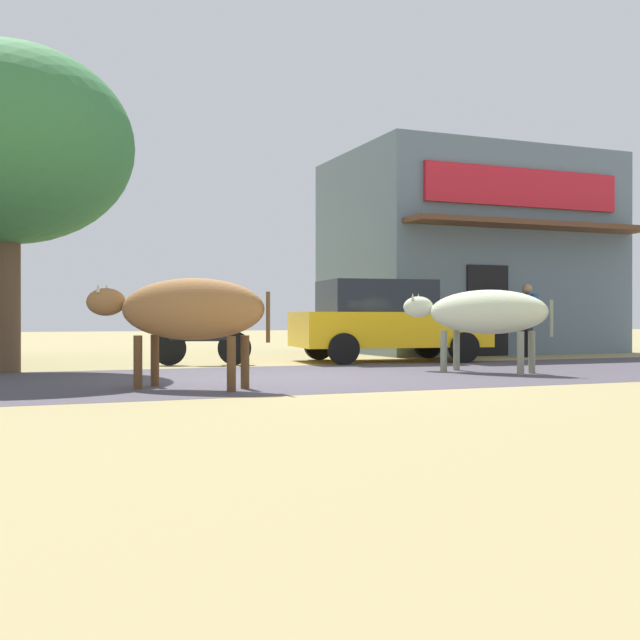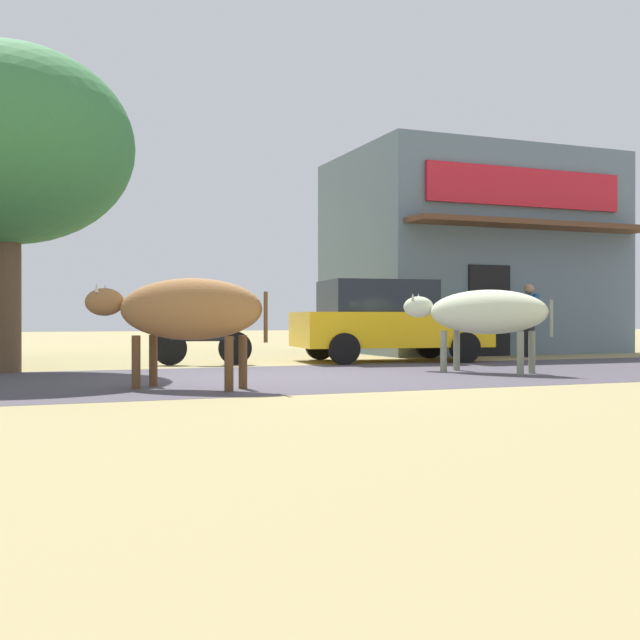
{
  "view_description": "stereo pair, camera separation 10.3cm",
  "coord_description": "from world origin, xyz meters",
  "px_view_note": "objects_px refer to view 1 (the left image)",
  "views": [
    {
      "loc": [
        -4.01,
        -11.18,
        0.9
      ],
      "look_at": [
        1.04,
        1.34,
        0.85
      ],
      "focal_mm": 44.63,
      "sensor_mm": 36.0,
      "label": 1
    },
    {
      "loc": [
        -3.91,
        -11.22,
        0.9
      ],
      "look_at": [
        1.04,
        1.34,
        0.85
      ],
      "focal_mm": 44.63,
      "sensor_mm": 36.0,
      "label": 2
    }
  ],
  "objects_px": {
    "roadside_tree": "(8,145)",
    "pedestrian_by_shop": "(527,314)",
    "parked_motorcycle": "(203,340)",
    "cow_far_dark": "(483,313)",
    "parked_hatchback_car": "(385,320)",
    "cow_near_brown": "(187,310)"
  },
  "relations": [
    {
      "from": "roadside_tree",
      "to": "pedestrian_by_shop",
      "type": "distance_m",
      "value": 11.23
    },
    {
      "from": "parked_motorcycle",
      "to": "cow_far_dark",
      "type": "relative_size",
      "value": 0.74
    },
    {
      "from": "cow_far_dark",
      "to": "parked_hatchback_car",
      "type": "bearing_deg",
      "value": 90.05
    },
    {
      "from": "cow_near_brown",
      "to": "cow_far_dark",
      "type": "bearing_deg",
      "value": 12.16
    },
    {
      "from": "parked_motorcycle",
      "to": "pedestrian_by_shop",
      "type": "height_order",
      "value": "pedestrian_by_shop"
    },
    {
      "from": "parked_motorcycle",
      "to": "cow_far_dark",
      "type": "distance_m",
      "value": 5.24
    },
    {
      "from": "parked_hatchback_car",
      "to": "cow_near_brown",
      "type": "bearing_deg",
      "value": -137.66
    },
    {
      "from": "cow_far_dark",
      "to": "pedestrian_by_shop",
      "type": "distance_m",
      "value": 5.33
    },
    {
      "from": "cow_near_brown",
      "to": "pedestrian_by_shop",
      "type": "xyz_separation_m",
      "value": [
        8.81,
        4.93,
        -0.02
      ]
    },
    {
      "from": "roadside_tree",
      "to": "cow_far_dark",
      "type": "xyz_separation_m",
      "value": [
        7.16,
        -2.94,
        -2.73
      ]
    },
    {
      "from": "roadside_tree",
      "to": "parked_hatchback_car",
      "type": "xyz_separation_m",
      "value": [
        7.15,
        0.61,
        -2.86
      ]
    },
    {
      "from": "parked_motorcycle",
      "to": "parked_hatchback_car",
      "type": "bearing_deg",
      "value": -1.08
    },
    {
      "from": "roadside_tree",
      "to": "cow_far_dark",
      "type": "height_order",
      "value": "roadside_tree"
    },
    {
      "from": "parked_hatchback_car",
      "to": "cow_near_brown",
      "type": "distance_m",
      "value": 6.91
    },
    {
      "from": "cow_near_brown",
      "to": "parked_motorcycle",
      "type": "bearing_deg",
      "value": 73.98
    },
    {
      "from": "parked_motorcycle",
      "to": "cow_near_brown",
      "type": "bearing_deg",
      "value": -106.02
    },
    {
      "from": "cow_far_dark",
      "to": "pedestrian_by_shop",
      "type": "bearing_deg",
      "value": 45.96
    },
    {
      "from": "parked_hatchback_car",
      "to": "cow_far_dark",
      "type": "height_order",
      "value": "parked_hatchback_car"
    },
    {
      "from": "cow_far_dark",
      "to": "cow_near_brown",
      "type": "bearing_deg",
      "value": -167.84
    },
    {
      "from": "pedestrian_by_shop",
      "to": "roadside_tree",
      "type": "bearing_deg",
      "value": -175.32
    },
    {
      "from": "cow_far_dark",
      "to": "pedestrian_by_shop",
      "type": "xyz_separation_m",
      "value": [
        3.7,
        3.83,
        -0.0
      ]
    },
    {
      "from": "parked_hatchback_car",
      "to": "pedestrian_by_shop",
      "type": "relative_size",
      "value": 2.44
    }
  ]
}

